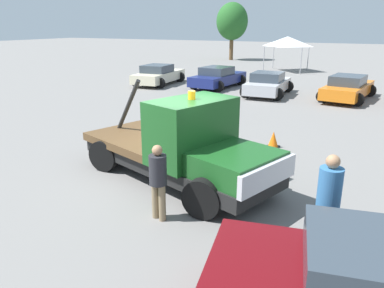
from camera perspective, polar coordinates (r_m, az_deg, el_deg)
name	(u,v)px	position (r m, az deg, el deg)	size (l,w,h in m)	color
ground_plane	(175,179)	(10.09, -2.55, -5.29)	(160.00, 160.00, 0.00)	slate
tow_truck	(184,148)	(9.51, -1.17, -0.63)	(6.15, 3.78, 2.51)	black
person_near_truck	(329,197)	(7.04, 20.11, -7.57)	(0.41, 0.41, 1.85)	#38383D
person_at_hood	(158,177)	(7.75, -5.20, -5.08)	(0.37, 0.37, 1.65)	#847051
parked_car_cream	(159,75)	(26.05, -5.13, 10.46)	(2.67, 4.75, 1.34)	beige
parked_car_navy	(218,77)	(24.75, 3.96, 10.10)	(2.76, 4.82, 1.34)	navy
parked_car_silver	(268,84)	(22.33, 11.48, 8.95)	(2.53, 4.31, 1.34)	#B7B7BC
parked_car_orange	(348,88)	(22.24, 22.65, 7.91)	(2.83, 5.03, 1.34)	orange
canopy_tent_white	(288,41)	(34.38, 14.37, 14.90)	(3.21, 3.21, 2.94)	#9E9EA3
tree_left	(232,22)	(44.33, 6.13, 18.07)	(3.52, 3.52, 6.29)	brown
traffic_cone	(273,140)	(12.79, 12.28, 0.57)	(0.40, 0.40, 0.55)	black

